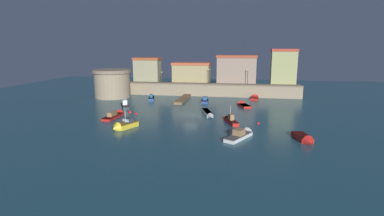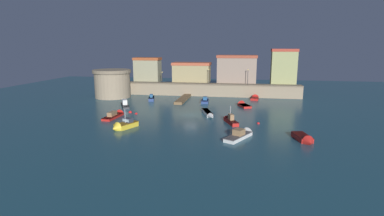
% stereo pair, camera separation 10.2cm
% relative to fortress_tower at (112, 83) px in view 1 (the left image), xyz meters
% --- Properties ---
extents(ground_plane, '(129.35, 129.35, 0.00)m').
position_rel_fortress_tower_xyz_m(ground_plane, '(23.15, -16.61, -3.59)').
color(ground_plane, '#1E4756').
extents(quay_wall, '(48.85, 3.14, 3.27)m').
position_rel_fortress_tower_xyz_m(quay_wall, '(23.15, 6.37, -1.94)').
color(quay_wall, gray).
rests_on(quay_wall, ground).
extents(old_town_backdrop, '(43.83, 5.83, 9.19)m').
position_rel_fortress_tower_xyz_m(old_town_backdrop, '(25.54, 10.24, 3.02)').
color(old_town_backdrop, gray).
rests_on(old_town_backdrop, ground).
extents(fortress_tower, '(9.59, 9.59, 7.06)m').
position_rel_fortress_tower_xyz_m(fortress_tower, '(0.00, 0.00, 0.00)').
color(fortress_tower, gray).
rests_on(fortress_tower, ground).
extents(pier_dock, '(1.83, 12.23, 0.70)m').
position_rel_fortress_tower_xyz_m(pier_dock, '(18.61, -1.17, -3.29)').
color(pier_dock, brown).
rests_on(pier_dock, ground).
extents(quay_lamp_0, '(0.32, 0.32, 2.93)m').
position_rel_fortress_tower_xyz_m(quay_lamp_0, '(11.40, 6.37, 1.67)').
color(quay_lamp_0, black).
rests_on(quay_lamp_0, quay_wall).
extents(quay_lamp_1, '(0.32, 0.32, 3.85)m').
position_rel_fortress_tower_xyz_m(quay_lamp_1, '(23.96, 6.37, 2.20)').
color(quay_lamp_1, black).
rests_on(quay_lamp_1, quay_wall).
extents(quay_lamp_2, '(0.32, 0.32, 3.87)m').
position_rel_fortress_tower_xyz_m(quay_lamp_2, '(34.00, 6.37, 2.21)').
color(quay_lamp_2, black).
rests_on(quay_lamp_2, quay_wall).
extents(moored_boat_0, '(3.24, 7.06, 1.06)m').
position_rel_fortress_tower_xyz_m(moored_boat_0, '(26.46, -16.47, -3.22)').
color(moored_boat_0, silver).
rests_on(moored_boat_0, ground).
extents(moored_boat_1, '(2.48, 5.40, 1.71)m').
position_rel_fortress_tower_xyz_m(moored_boat_1, '(10.86, -1.97, -3.11)').
color(moored_boat_1, navy).
rests_on(moored_boat_1, ground).
extents(moored_boat_2, '(3.44, 4.92, 1.71)m').
position_rel_fortress_tower_xyz_m(moored_boat_2, '(32.92, -6.33, -3.33)').
color(moored_boat_2, red).
rests_on(moored_boat_2, ground).
extents(moored_boat_3, '(3.65, 5.08, 3.55)m').
position_rel_fortress_tower_xyz_m(moored_boat_3, '(14.15, -28.03, -3.07)').
color(moored_boat_3, gold).
rests_on(moored_boat_3, ground).
extents(moored_boat_4, '(2.10, 7.08, 1.76)m').
position_rel_fortress_tower_xyz_m(moored_boat_4, '(9.56, -20.28, -3.25)').
color(moored_boat_4, red).
rests_on(moored_boat_4, ground).
extents(moored_boat_5, '(2.17, 4.28, 1.63)m').
position_rel_fortress_tower_xyz_m(moored_boat_5, '(35.92, 3.28, -3.31)').
color(moored_boat_5, red).
rests_on(moored_boat_5, ground).
extents(moored_boat_6, '(4.71, 6.89, 1.89)m').
position_rel_fortress_tower_xyz_m(moored_boat_6, '(32.92, -29.50, -3.18)').
color(moored_boat_6, silver).
rests_on(moored_boat_6, ground).
extents(moored_boat_7, '(2.72, 5.08, 1.61)m').
position_rel_fortress_tower_xyz_m(moored_boat_7, '(41.46, -30.16, -3.22)').
color(moored_boat_7, red).
rests_on(moored_boat_7, ground).
extents(moored_boat_8, '(1.91, 4.82, 1.79)m').
position_rel_fortress_tower_xyz_m(moored_boat_8, '(24.20, -2.85, -3.17)').
color(moored_boat_8, navy).
rests_on(moored_boat_8, ground).
extents(moored_boat_9, '(3.28, 5.99, 3.16)m').
position_rel_fortress_tower_xyz_m(moored_boat_9, '(30.74, -21.26, -3.13)').
color(moored_boat_9, red).
rests_on(moored_boat_9, ground).
extents(moored_boat_10, '(4.42, 7.01, 1.90)m').
position_rel_fortress_tower_xyz_m(moored_boat_10, '(7.29, -10.47, -3.14)').
color(moored_boat_10, '#333338').
rests_on(moored_boat_10, ground).
extents(mooring_buoy_0, '(0.67, 0.67, 0.67)m').
position_rel_fortress_tower_xyz_m(mooring_buoy_0, '(10.95, -16.60, -3.59)').
color(mooring_buoy_0, red).
rests_on(mooring_buoy_0, ground).
extents(mooring_buoy_1, '(0.54, 0.54, 0.54)m').
position_rel_fortress_tower_xyz_m(mooring_buoy_1, '(12.57, -17.67, -3.59)').
color(mooring_buoy_1, red).
rests_on(mooring_buoy_1, ground).
extents(mooring_buoy_2, '(0.48, 0.48, 0.48)m').
position_rel_fortress_tower_xyz_m(mooring_buoy_2, '(35.61, -21.32, -3.59)').
color(mooring_buoy_2, red).
rests_on(mooring_buoy_2, ground).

